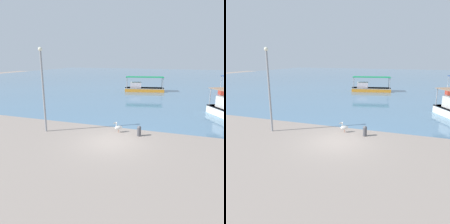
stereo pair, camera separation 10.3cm
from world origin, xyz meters
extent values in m
plane|color=gray|center=(0.00, 0.00, 0.00)|extent=(120.00, 120.00, 0.00)
cube|color=slate|center=(0.00, 48.00, 0.00)|extent=(110.00, 90.00, 0.00)
cube|color=orange|center=(-2.02, 22.04, 0.29)|extent=(6.35, 3.10, 0.58)
cube|color=silver|center=(-2.02, 22.04, 0.54)|extent=(6.39, 3.15, 0.08)
cylinder|color=#99999E|center=(0.55, 23.42, 1.43)|extent=(0.08, 0.08, 1.69)
cylinder|color=#99999E|center=(0.88, 21.77, 1.43)|extent=(0.08, 0.08, 1.69)
cylinder|color=#99999E|center=(-4.92, 22.31, 1.43)|extent=(0.08, 0.08, 1.69)
cylinder|color=#99999E|center=(-4.59, 20.65, 1.43)|extent=(0.08, 0.08, 1.69)
cube|color=#107E44|center=(-2.02, 22.04, 2.30)|extent=(6.17, 3.16, 0.05)
cube|color=silver|center=(-3.36, 21.76, 1.02)|extent=(1.93, 1.66, 0.87)
cylinder|color=#99999E|center=(9.11, 23.33, 1.77)|extent=(0.08, 0.08, 1.84)
cylinder|color=#99999E|center=(9.28, 22.04, 1.77)|extent=(0.08, 0.08, 1.84)
cylinder|color=#99999E|center=(6.62, 10.53, 1.58)|extent=(0.08, 0.08, 1.66)
cylinder|color=#E0997A|center=(-0.01, 1.93, 0.11)|extent=(0.03, 0.03, 0.22)
cylinder|color=#E0997A|center=(-0.08, 2.01, 0.11)|extent=(0.03, 0.03, 0.22)
ellipsoid|color=white|center=(-0.07, 1.95, 0.36)|extent=(0.60, 0.59, 0.32)
ellipsoid|color=white|center=(0.11, 2.12, 0.38)|extent=(0.20, 0.20, 0.10)
cylinder|color=white|center=(-0.18, 1.84, 0.58)|extent=(0.07, 0.07, 0.26)
sphere|color=white|center=(-0.18, 1.84, 0.74)|extent=(0.11, 0.11, 0.11)
cone|color=#E5933F|center=(-0.30, 1.73, 0.73)|extent=(0.26, 0.25, 0.06)
cylinder|color=gray|center=(-5.18, 0.45, 2.87)|extent=(0.14, 0.14, 5.74)
sphere|color=#EAEACC|center=(-5.18, 0.45, 5.85)|extent=(0.28, 0.28, 0.28)
cylinder|color=#47474C|center=(1.51, 1.69, 0.28)|extent=(0.27, 0.27, 0.56)
sphere|color=#4C4C51|center=(1.51, 1.69, 0.59)|extent=(0.29, 0.29, 0.29)
camera|label=1|loc=(4.41, -12.44, 5.30)|focal=35.00mm
camera|label=2|loc=(4.51, -12.40, 5.30)|focal=35.00mm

